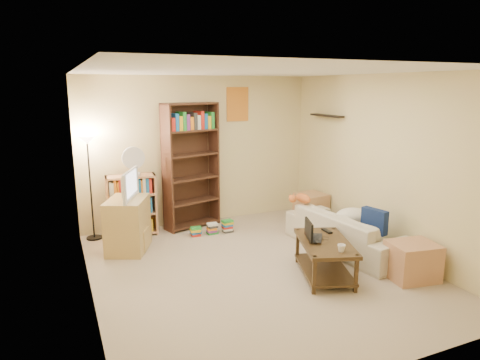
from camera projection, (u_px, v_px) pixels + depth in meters
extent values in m
plane|color=tan|center=(255.00, 270.00, 5.54)|extent=(4.50, 4.50, 0.00)
cube|color=beige|center=(199.00, 151.00, 7.29)|extent=(4.00, 0.04, 2.50)
cube|color=beige|center=(384.00, 230.00, 3.26)|extent=(4.00, 0.04, 2.50)
cube|color=beige|center=(85.00, 191.00, 4.49)|extent=(0.04, 4.50, 2.50)
cube|color=beige|center=(383.00, 164.00, 6.06)|extent=(0.04, 4.50, 2.50)
cube|color=white|center=(257.00, 71.00, 5.01)|extent=(4.00, 4.50, 0.04)
cube|color=red|center=(238.00, 104.00, 7.39)|extent=(0.40, 0.02, 0.58)
cube|color=black|center=(327.00, 116.00, 7.06)|extent=(0.12, 0.80, 0.03)
imported|color=beige|center=(346.00, 231.00, 6.16)|extent=(2.10, 1.22, 0.56)
cube|color=navy|center=(374.00, 221.00, 5.80)|extent=(0.19, 0.38, 0.33)
ellipsoid|color=silver|center=(352.00, 216.00, 6.23)|extent=(0.52, 0.37, 0.22)
ellipsoid|color=orange|center=(303.00, 198.00, 6.60)|extent=(0.37, 0.20, 0.14)
sphere|color=orange|center=(293.00, 199.00, 6.49)|extent=(0.12, 0.12, 0.12)
cube|color=#3D2C17|center=(325.00, 243.00, 5.26)|extent=(0.88, 1.17, 0.05)
cube|color=#3D2C17|center=(324.00, 269.00, 5.34)|extent=(0.84, 1.11, 0.03)
cube|color=#3D2C17|center=(314.00, 275.00, 4.85)|extent=(0.04, 0.04, 0.46)
cube|color=#3D2C17|center=(356.00, 274.00, 4.88)|extent=(0.04, 0.04, 0.46)
cube|color=#3D2C17|center=(298.00, 246.00, 5.73)|extent=(0.04, 0.04, 0.46)
cube|color=#3D2C17|center=(333.00, 245.00, 5.77)|extent=(0.04, 0.04, 0.46)
imported|color=black|center=(320.00, 239.00, 5.30)|extent=(0.56, 0.56, 0.03)
cube|color=white|center=(309.00, 230.00, 5.26)|extent=(0.13, 0.33, 0.23)
imported|color=white|center=(341.00, 248.00, 4.91)|extent=(0.09, 0.09, 0.09)
cube|color=black|center=(327.00, 231.00, 5.60)|extent=(0.06, 0.19, 0.02)
cube|color=tan|center=(128.00, 225.00, 6.13)|extent=(0.76, 0.86, 0.77)
imported|color=black|center=(125.00, 185.00, 6.00)|extent=(0.79, 0.64, 0.41)
cube|color=#45261A|center=(191.00, 166.00, 7.03)|extent=(0.98, 0.55, 2.07)
cube|color=tan|center=(132.00, 206.00, 6.73)|extent=(0.77, 0.34, 0.97)
cylinder|color=silver|center=(134.00, 174.00, 6.62)|extent=(0.19, 0.19, 0.04)
cylinder|color=silver|center=(133.00, 168.00, 6.60)|extent=(0.02, 0.02, 0.19)
cylinder|color=silver|center=(133.00, 158.00, 6.54)|extent=(0.35, 0.06, 0.35)
cylinder|color=black|center=(94.00, 238.00, 6.67)|extent=(0.24, 0.24, 0.03)
cylinder|color=black|center=(91.00, 191.00, 6.51)|extent=(0.03, 0.03, 1.52)
cone|color=#FBE0C4|center=(87.00, 140.00, 6.34)|extent=(0.27, 0.27, 0.12)
cube|color=tan|center=(311.00, 208.00, 7.38)|extent=(0.51, 0.51, 0.52)
cube|color=tan|center=(412.00, 261.00, 5.24)|extent=(0.62, 0.54, 0.46)
cube|color=red|center=(196.00, 231.00, 6.78)|extent=(0.17, 0.13, 0.15)
cube|color=#1966B2|center=(212.00, 229.00, 6.86)|extent=(0.17, 0.13, 0.18)
cube|color=gold|center=(228.00, 226.00, 6.94)|extent=(0.17, 0.13, 0.21)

